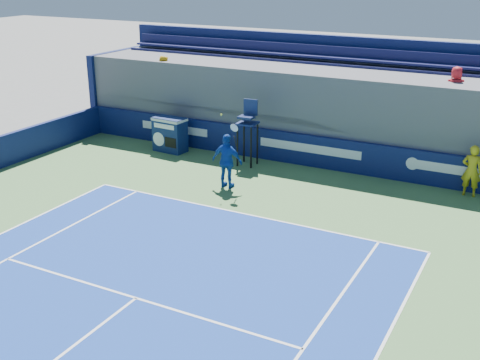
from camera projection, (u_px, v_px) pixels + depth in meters
The scene contains 6 objects.
ball_person at pixel (472, 171), 19.48m from camera, with size 0.63×0.41×1.73m, color gold.
back_hoarding at pixel (310, 151), 22.44m from camera, with size 20.40×0.21×1.20m.
match_clock at pixel (170, 134), 24.13m from camera, with size 1.37×0.82×1.40m.
umpire_chair at pixel (248, 126), 22.25m from camera, with size 0.72×0.72×2.48m.
tennis_player at pixel (227, 161), 20.18m from camera, with size 1.11×0.50×2.57m.
stadium_seating at pixel (330, 107), 23.72m from camera, with size 21.00×4.05×4.40m.
Camera 1 is at (7.71, -3.08, 7.29)m, focal length 45.00 mm.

